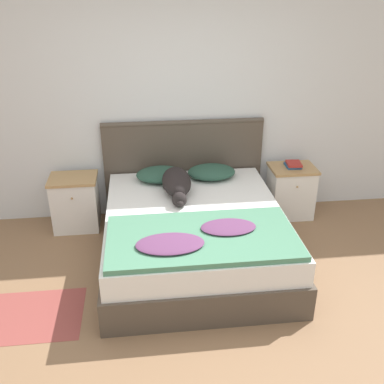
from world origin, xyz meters
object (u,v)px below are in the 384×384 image
at_px(nightstand_left, 76,202).
at_px(nightstand_right, 291,191).
at_px(bed, 194,236).
at_px(pillow_left, 160,174).
at_px(pillow_right, 211,172).
at_px(dog, 177,183).
at_px(book_stack, 293,165).

bearing_deg(nightstand_left, nightstand_right, 0.00).
relative_size(bed, nightstand_right, 3.31).
bearing_deg(bed, pillow_left, 110.46).
distance_m(nightstand_right, pillow_left, 1.51).
relative_size(bed, pillow_right, 3.83).
relative_size(nightstand_left, dog, 0.75).
xyz_separation_m(nightstand_right, pillow_left, (-1.47, -0.04, 0.30)).
relative_size(pillow_left, dog, 0.65).
xyz_separation_m(nightstand_left, pillow_right, (1.47, -0.04, 0.30)).
bearing_deg(dog, pillow_right, 38.97).
xyz_separation_m(bed, pillow_right, (0.28, 0.74, 0.34)).
bearing_deg(pillow_right, nightstand_right, 2.76).
bearing_deg(pillow_right, pillow_left, 180.00).
height_order(pillow_left, pillow_right, same).
height_order(pillow_right, dog, dog).
relative_size(nightstand_right, book_stack, 2.96).
height_order(bed, nightstand_left, nightstand_left).
relative_size(pillow_right, dog, 0.65).
bearing_deg(bed, book_stack, 33.39).
distance_m(nightstand_right, dog, 1.42).
relative_size(nightstand_left, book_stack, 2.96).
bearing_deg(book_stack, pillow_left, -177.88).
bearing_deg(pillow_right, bed, -110.46).
relative_size(bed, book_stack, 9.79).
bearing_deg(nightstand_right, nightstand_left, 180.00).
bearing_deg(pillow_left, bed, -69.54).
bearing_deg(dog, bed, -72.83).
bearing_deg(dog, book_stack, 15.96).
bearing_deg(pillow_right, dog, -141.03).
bearing_deg(book_stack, nightstand_left, -179.76).
distance_m(nightstand_left, pillow_right, 1.51).
relative_size(bed, nightstand_left, 3.31).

